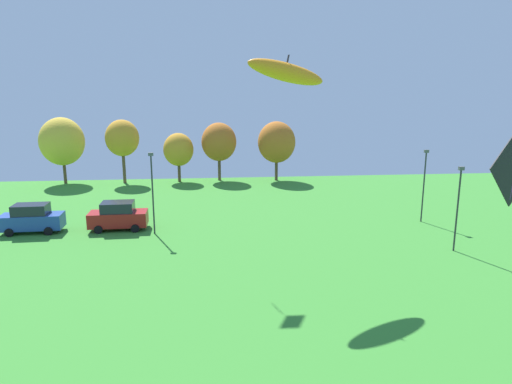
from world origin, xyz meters
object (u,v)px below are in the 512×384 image
light_post_0 (152,189)px  treeline_tree_2 (178,150)px  treeline_tree_1 (122,138)px  kite_flying_3 (286,72)px  parked_car_second_from_left (118,216)px  parked_car_leftmost (32,219)px  light_post_1 (458,204)px  treeline_tree_0 (62,142)px  treeline_tree_3 (219,142)px  treeline_tree_4 (277,142)px  light_post_2 (424,182)px

light_post_0 → treeline_tree_2: 20.79m
treeline_tree_1 → kite_flying_3: bearing=-61.8°
treeline_tree_2 → parked_car_second_from_left: bearing=-100.1°
parked_car_leftmost → treeline_tree_1: size_ratio=0.62×
light_post_1 → parked_car_second_from_left: bearing=163.1°
parked_car_second_from_left → treeline_tree_1: (-3.00, 19.18, 4.22)m
light_post_0 → light_post_1: 21.73m
light_post_1 → treeline_tree_0: bearing=141.6°
treeline_tree_0 → treeline_tree_3: treeline_tree_0 is taller
treeline_tree_3 → treeline_tree_4: size_ratio=0.98×
kite_flying_3 → light_post_0: 14.12m
parked_car_leftmost → treeline_tree_3: size_ratio=0.66×
light_post_1 → treeline_tree_0: size_ratio=0.75×
light_post_2 → treeline_tree_0: bearing=150.4°
treeline_tree_4 → treeline_tree_1: bearing=179.8°
parked_car_leftmost → parked_car_second_from_left: 6.49m
light_post_2 → treeline_tree_2: bearing=137.6°
parked_car_leftmost → light_post_2: 31.43m
light_post_0 → light_post_2: light_post_0 is taller
treeline_tree_4 → treeline_tree_3: bearing=174.8°
parked_car_leftmost → light_post_2: (31.34, 0.03, 2.32)m
treeline_tree_1 → treeline_tree_4: 18.28m
light_post_0 → treeline_tree_3: size_ratio=0.89×
parked_car_leftmost → treeline_tree_1: (3.48, 19.36, 4.22)m
light_post_2 → treeline_tree_4: treeline_tree_4 is taller
light_post_1 → treeline_tree_3: (-15.57, 27.00, 1.39)m
treeline_tree_1 → treeline_tree_3: size_ratio=1.06×
kite_flying_3 → parked_car_second_from_left: bearing=144.1°
treeline_tree_0 → treeline_tree_3: 18.31m
treeline_tree_0 → light_post_2: bearing=-29.6°
parked_car_leftmost → light_post_1: size_ratio=0.79×
kite_flying_3 → treeline_tree_4: 28.81m
light_post_0 → light_post_1: size_ratio=1.07×
treeline_tree_1 → treeline_tree_4: (18.26, -0.06, -0.66)m
parked_car_leftmost → treeline_tree_4: 29.29m
treeline_tree_4 → light_post_1: bearing=-71.9°
treeline_tree_2 → treeline_tree_4: (11.81, -0.27, 0.80)m
light_post_1 → treeline_tree_2: bearing=127.5°
treeline_tree_4 → kite_flying_3: bearing=-97.0°
parked_car_second_from_left → treeline_tree_4: treeline_tree_4 is taller
light_post_0 → treeline_tree_2: light_post_0 is taller
parked_car_leftmost → kite_flying_3: bearing=-26.8°
kite_flying_3 → treeline_tree_2: 30.27m
light_post_1 → treeline_tree_1: bearing=135.5°
kite_flying_3 → treeline_tree_0: kite_flying_3 is taller
treeline_tree_1 → treeline_tree_4: bearing=-0.2°
parked_car_second_from_left → light_post_0: size_ratio=0.72×
light_post_2 → treeline_tree_3: size_ratio=0.86×
treeline_tree_0 → treeline_tree_4: 25.27m
treeline_tree_2 → light_post_0: bearing=-91.4°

